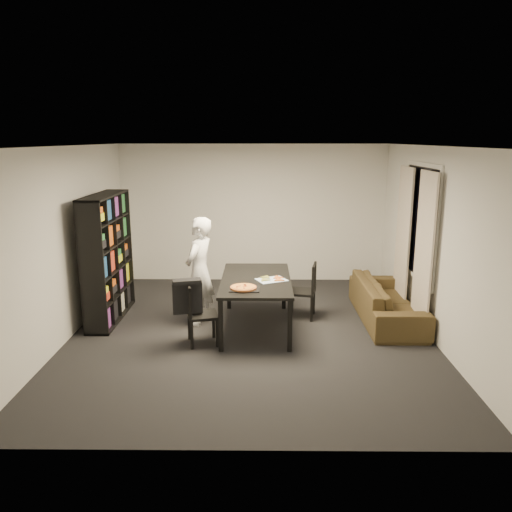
{
  "coord_description": "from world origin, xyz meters",
  "views": [
    {
      "loc": [
        0.14,
        -6.65,
        2.7
      ],
      "look_at": [
        0.08,
        0.31,
        1.05
      ],
      "focal_mm": 35.0,
      "sensor_mm": 36.0,
      "label": 1
    }
  ],
  "objects_px": {
    "sofa": "(387,301)",
    "chair_left": "(196,310)",
    "bookshelf": "(108,258)",
    "baking_tray": "(245,289)",
    "person": "(200,271)",
    "pepperoni_pizza": "(243,287)",
    "dining_table": "(256,283)",
    "chair_right": "(307,287)"
  },
  "relations": [
    {
      "from": "person",
      "to": "baking_tray",
      "type": "relative_size",
      "value": 4.0
    },
    {
      "from": "bookshelf",
      "to": "sofa",
      "type": "height_order",
      "value": "bookshelf"
    },
    {
      "from": "dining_table",
      "to": "chair_left",
      "type": "relative_size",
      "value": 2.12
    },
    {
      "from": "dining_table",
      "to": "sofa",
      "type": "relative_size",
      "value": 0.88
    },
    {
      "from": "bookshelf",
      "to": "chair_left",
      "type": "xyz_separation_m",
      "value": [
        1.45,
        -0.99,
        -0.47
      ]
    },
    {
      "from": "person",
      "to": "pepperoni_pizza",
      "type": "height_order",
      "value": "person"
    },
    {
      "from": "baking_tray",
      "to": "pepperoni_pizza",
      "type": "relative_size",
      "value": 1.14
    },
    {
      "from": "person",
      "to": "baking_tray",
      "type": "distance_m",
      "value": 0.98
    },
    {
      "from": "chair_right",
      "to": "person",
      "type": "relative_size",
      "value": 0.53
    },
    {
      "from": "dining_table",
      "to": "bookshelf",
      "type": "bearing_deg",
      "value": 170.11
    },
    {
      "from": "pepperoni_pizza",
      "to": "dining_table",
      "type": "bearing_deg",
      "value": 72.76
    },
    {
      "from": "baking_tray",
      "to": "sofa",
      "type": "bearing_deg",
      "value": 21.99
    },
    {
      "from": "chair_right",
      "to": "pepperoni_pizza",
      "type": "bearing_deg",
      "value": -33.59
    },
    {
      "from": "dining_table",
      "to": "baking_tray",
      "type": "relative_size",
      "value": 4.44
    },
    {
      "from": "bookshelf",
      "to": "pepperoni_pizza",
      "type": "height_order",
      "value": "bookshelf"
    },
    {
      "from": "chair_left",
      "to": "pepperoni_pizza",
      "type": "height_order",
      "value": "chair_left"
    },
    {
      "from": "baking_tray",
      "to": "pepperoni_pizza",
      "type": "xyz_separation_m",
      "value": [
        -0.02,
        -0.01,
        0.02
      ]
    },
    {
      "from": "chair_left",
      "to": "baking_tray",
      "type": "distance_m",
      "value": 0.7
    },
    {
      "from": "bookshelf",
      "to": "dining_table",
      "type": "bearing_deg",
      "value": -9.89
    },
    {
      "from": "person",
      "to": "sofa",
      "type": "distance_m",
      "value": 2.86
    },
    {
      "from": "chair_right",
      "to": "baking_tray",
      "type": "bearing_deg",
      "value": -33.47
    },
    {
      "from": "sofa",
      "to": "chair_left",
      "type": "bearing_deg",
      "value": 108.98
    },
    {
      "from": "bookshelf",
      "to": "baking_tray",
      "type": "distance_m",
      "value": 2.28
    },
    {
      "from": "chair_right",
      "to": "baking_tray",
      "type": "height_order",
      "value": "chair_right"
    },
    {
      "from": "chair_left",
      "to": "pepperoni_pizza",
      "type": "xyz_separation_m",
      "value": [
        0.62,
        0.08,
        0.29
      ]
    },
    {
      "from": "chair_left",
      "to": "baking_tray",
      "type": "xyz_separation_m",
      "value": [
        0.64,
        0.09,
        0.27
      ]
    },
    {
      "from": "chair_left",
      "to": "bookshelf",
      "type": "bearing_deg",
      "value": 42.36
    },
    {
      "from": "person",
      "to": "dining_table",
      "type": "bearing_deg",
      "value": 97.49
    },
    {
      "from": "chair_left",
      "to": "chair_right",
      "type": "bearing_deg",
      "value": -70.06
    },
    {
      "from": "chair_left",
      "to": "baking_tray",
      "type": "relative_size",
      "value": 2.1
    },
    {
      "from": "person",
      "to": "sofa",
      "type": "relative_size",
      "value": 0.79
    },
    {
      "from": "chair_right",
      "to": "bookshelf",
      "type": "bearing_deg",
      "value": -78.03
    },
    {
      "from": "person",
      "to": "sofa",
      "type": "xyz_separation_m",
      "value": [
        2.82,
        0.16,
        -0.5
      ]
    },
    {
      "from": "dining_table",
      "to": "pepperoni_pizza",
      "type": "relative_size",
      "value": 5.08
    },
    {
      "from": "dining_table",
      "to": "person",
      "type": "height_order",
      "value": "person"
    },
    {
      "from": "chair_right",
      "to": "baking_tray",
      "type": "xyz_separation_m",
      "value": [
        -0.92,
        -0.93,
        0.26
      ]
    },
    {
      "from": "baking_tray",
      "to": "person",
      "type": "bearing_deg",
      "value": 134.47
    },
    {
      "from": "chair_left",
      "to": "sofa",
      "type": "relative_size",
      "value": 0.41
    },
    {
      "from": "chair_right",
      "to": "sofa",
      "type": "bearing_deg",
      "value": 97.66
    },
    {
      "from": "chair_right",
      "to": "dining_table",
      "type": "bearing_deg",
      "value": -50.0
    },
    {
      "from": "sofa",
      "to": "bookshelf",
      "type": "bearing_deg",
      "value": 89.52
    },
    {
      "from": "pepperoni_pizza",
      "to": "bookshelf",
      "type": "bearing_deg",
      "value": 156.32
    }
  ]
}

